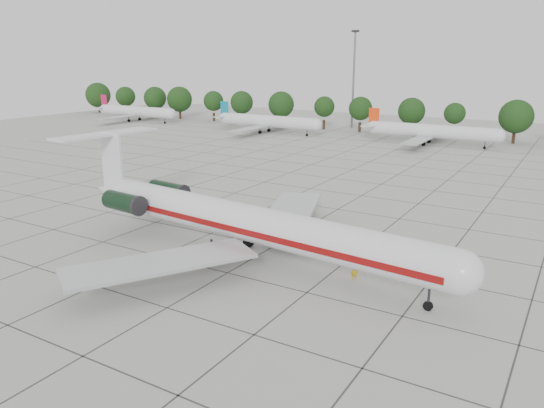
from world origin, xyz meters
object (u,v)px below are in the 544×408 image
object	(u,v)px
bg_airliner_c	(431,132)
floodlight_mast	(354,74)
bg_airliner_b	(267,121)
bg_airliner_a	(136,112)
main_airliner	(236,219)
ground_crew	(354,271)

from	to	relation	value
bg_airliner_c	floodlight_mast	distance (m)	33.93
floodlight_mast	bg_airliner_b	bearing A→B (deg)	-124.97
bg_airliner_a	bg_airliner_b	size ratio (longest dim) A/B	1.00
bg_airliner_b	bg_airliner_c	bearing A→B (deg)	3.33
bg_airliner_c	main_airliner	bearing A→B (deg)	-88.51
main_airliner	floodlight_mast	xyz separation A→B (m)	(-28.23, 96.07, 10.59)
bg_airliner_a	floodlight_mast	distance (m)	65.49
ground_crew	floodlight_mast	world-z (taller)	floodlight_mast
main_airliner	bg_airliner_a	xyz separation A→B (m)	(-89.75, 76.72, -0.79)
ground_crew	bg_airliner_a	bearing A→B (deg)	-38.76
main_airliner	bg_airliner_a	world-z (taller)	main_airliner
bg_airliner_b	bg_airliner_c	world-z (taller)	same
bg_airliner_c	bg_airliner_b	bearing A→B (deg)	-176.67
ground_crew	bg_airliner_b	distance (m)	92.80
main_airliner	bg_airliner_b	size ratio (longest dim) A/B	1.58
main_airliner	bg_airliner_c	size ratio (longest dim) A/B	1.58
ground_crew	bg_airliner_c	distance (m)	78.56
ground_crew	floodlight_mast	size ratio (longest dim) A/B	0.07
bg_airliner_b	floodlight_mast	xyz separation A→B (m)	(14.45, 20.66, 11.37)
main_airliner	bg_airliner_c	world-z (taller)	main_airliner
bg_airliner_b	floodlight_mast	bearing A→B (deg)	55.03
ground_crew	bg_airliner_c	size ratio (longest dim) A/B	0.06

